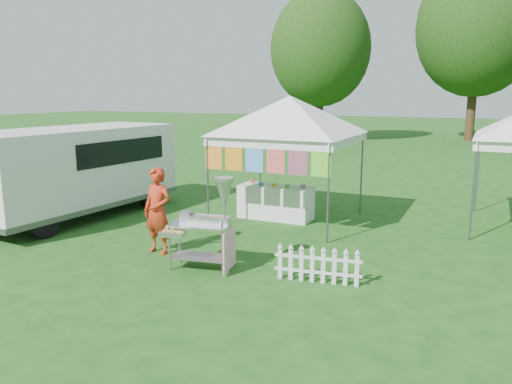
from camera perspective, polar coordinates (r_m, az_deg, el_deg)
The scene contains 9 objects.
ground at distance 9.21m, azimuth -4.40°, elevation -8.17°, with size 120.00×120.00×0.00m, color #1C4E16.
canopy_main at distance 11.85m, azimuth 3.89°, elevation 10.88°, with size 4.24×4.24×3.45m.
tree_left at distance 33.30m, azimuth 7.36°, elevation 15.94°, with size 6.40×6.40×9.53m.
tree_mid at distance 35.79m, azimuth 24.03°, elevation 16.85°, with size 7.60×7.60×11.52m.
donut_cart at distance 8.65m, azimuth -5.43°, elevation -2.77°, with size 1.20×1.00×1.65m.
vendor at distance 9.74m, azimuth -11.18°, elevation -2.14°, with size 0.61×0.40×1.67m, color red.
cargo_van at distance 13.27m, azimuth -19.62°, elevation 2.52°, with size 2.52×5.47×2.22m.
picket_fence at distance 8.27m, azimuth 7.06°, elevation -8.40°, with size 1.43×0.25×0.56m.
display_table at distance 12.31m, azimuth 2.25°, elevation -1.18°, with size 1.80×0.70×0.82m, color white.
Camera 1 is at (4.32, -7.54, 3.06)m, focal length 35.00 mm.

